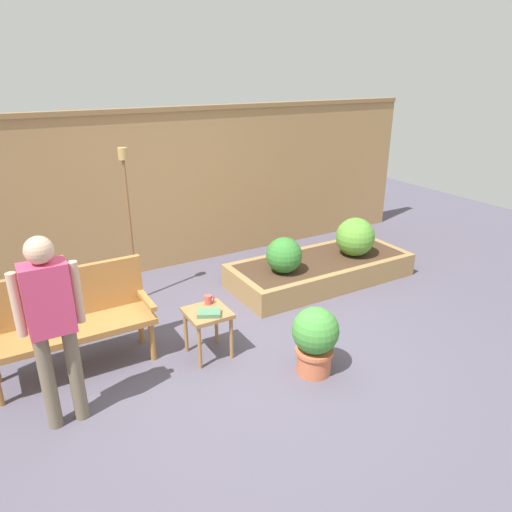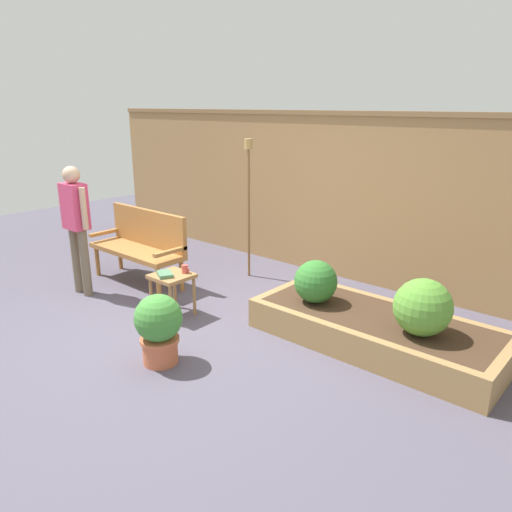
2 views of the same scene
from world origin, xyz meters
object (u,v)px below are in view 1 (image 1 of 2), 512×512
(potted_boxwood, at_px, (315,338))
(garden_bench, at_px, (69,314))
(shrub_near_bench, at_px, (284,255))
(shrub_far_corner, at_px, (355,237))
(book_on_table, at_px, (209,313))
(person_by_bench, at_px, (51,318))
(cup_on_table, at_px, (208,300))
(side_table, at_px, (208,319))
(tiki_torch, at_px, (127,200))

(potted_boxwood, bearing_deg, garden_bench, 147.04)
(garden_bench, distance_m, shrub_near_bench, 2.53)
(shrub_far_corner, bearing_deg, potted_boxwood, -139.77)
(shrub_far_corner, bearing_deg, book_on_table, -161.73)
(book_on_table, relative_size, person_by_bench, 0.14)
(garden_bench, height_order, cup_on_table, garden_bench)
(potted_boxwood, xyz_separation_m, shrub_near_bench, (0.65, 1.49, 0.16))
(garden_bench, height_order, side_table, garden_bench)
(side_table, height_order, potted_boxwood, potted_boxwood)
(shrub_far_corner, height_order, person_by_bench, person_by_bench)
(potted_boxwood, height_order, shrub_near_bench, shrub_near_bench)
(shrub_far_corner, relative_size, tiki_torch, 0.28)
(book_on_table, bearing_deg, person_by_bench, -142.91)
(cup_on_table, distance_m, shrub_near_bench, 1.43)
(garden_bench, bearing_deg, shrub_far_corner, 4.37)
(book_on_table, relative_size, potted_boxwood, 0.33)
(cup_on_table, distance_m, person_by_bench, 1.55)
(shrub_far_corner, xyz_separation_m, person_by_bench, (-3.84, -1.04, 0.38))
(person_by_bench, bearing_deg, tiki_torch, 58.59)
(shrub_near_bench, bearing_deg, person_by_bench, -159.04)
(shrub_far_corner, bearing_deg, cup_on_table, -165.61)
(tiki_torch, bearing_deg, person_by_bench, -121.41)
(side_table, relative_size, potted_boxwood, 0.74)
(garden_bench, bearing_deg, person_by_bench, -104.80)
(garden_bench, distance_m, book_on_table, 1.27)
(side_table, distance_m, tiki_torch, 1.76)
(side_table, xyz_separation_m, potted_boxwood, (0.71, -0.75, -0.04))
(cup_on_table, xyz_separation_m, potted_boxwood, (0.64, -0.88, -0.16))
(garden_bench, xyz_separation_m, tiki_torch, (0.91, 1.06, 0.69))
(side_table, bearing_deg, book_on_table, -102.33)
(side_table, bearing_deg, garden_bench, 157.94)
(side_table, height_order, book_on_table, book_on_table)
(book_on_table, distance_m, potted_boxwood, 1.00)
(cup_on_table, height_order, potted_boxwood, potted_boxwood)
(potted_boxwood, height_order, tiki_torch, tiki_torch)
(cup_on_table, xyz_separation_m, shrub_near_bench, (1.29, 0.62, -0.01))
(side_table, height_order, cup_on_table, cup_on_table)
(potted_boxwood, bearing_deg, book_on_table, 137.59)
(shrub_near_bench, distance_m, shrub_far_corner, 1.12)
(side_table, xyz_separation_m, tiki_torch, (-0.25, 1.53, 0.84))
(garden_bench, relative_size, cup_on_table, 13.43)
(cup_on_table, bearing_deg, side_table, -119.49)
(shrub_far_corner, bearing_deg, shrub_near_bench, 180.00)
(tiki_torch, relative_size, person_by_bench, 1.17)
(potted_boxwood, relative_size, person_by_bench, 0.42)
(potted_boxwood, relative_size, shrub_near_bench, 1.48)
(side_table, xyz_separation_m, shrub_far_corner, (2.48, 0.75, 0.16))
(garden_bench, bearing_deg, tiki_torch, 49.27)
(book_on_table, bearing_deg, garden_bench, -177.70)
(shrub_near_bench, bearing_deg, potted_boxwood, -113.39)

